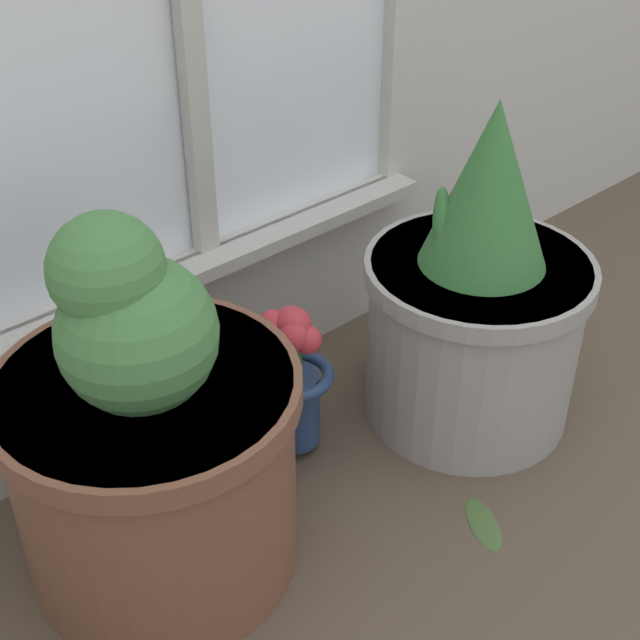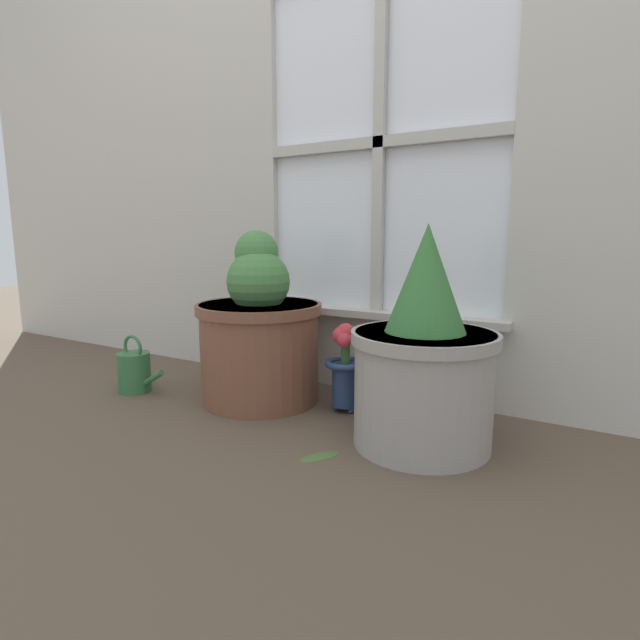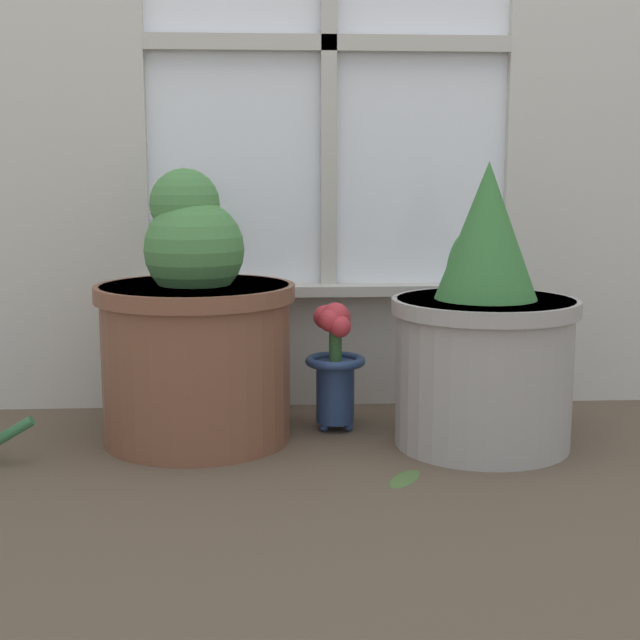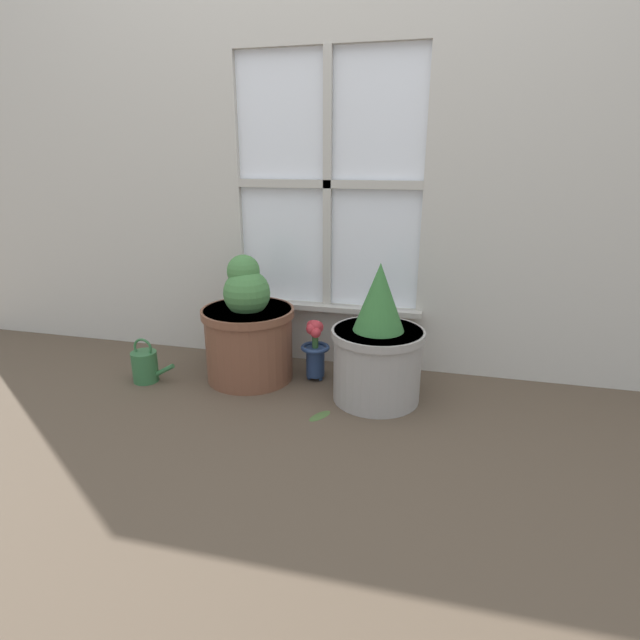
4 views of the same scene
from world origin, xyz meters
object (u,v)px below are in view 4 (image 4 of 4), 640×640
flower_vase (315,347)px  watering_can (145,366)px  potted_plant_right (378,348)px  potted_plant_left (249,331)px

flower_vase → watering_can: size_ratio=1.37×
potted_plant_right → flower_vase: (-0.29, 0.12, -0.07)m
potted_plant_left → potted_plant_right: (0.58, -0.07, 0.00)m
flower_vase → potted_plant_right: bearing=-23.0°
potted_plant_right → watering_can: bearing=-175.5°
potted_plant_left → flower_vase: 0.30m
flower_vase → potted_plant_left: bearing=-169.9°
potted_plant_right → potted_plant_left: bearing=173.0°
potted_plant_right → watering_can: 1.03m
potted_plant_left → watering_can: size_ratio=2.76×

